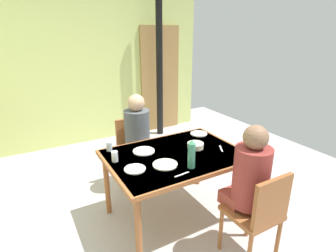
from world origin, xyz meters
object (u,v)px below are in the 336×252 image
Objects in this scene: dining_table at (175,160)px; person_far_diner at (138,131)px; person_near_diner at (250,175)px; chair_far_diner at (134,148)px; serving_bowl_center at (195,145)px; water_bottle_green_near at (192,155)px; chair_near_diner at (259,213)px.

dining_table is 1.74× the size of person_far_diner.
dining_table is 0.72m from person_far_diner.
person_near_diner and person_far_diner have the same top height.
chair_far_diner is 0.31m from person_far_diner.
chair_far_diner is (-0.10, 0.84, -0.18)m from dining_table.
serving_bowl_center is (0.36, -0.82, 0.28)m from chair_far_diner.
person_near_diner reaches higher than water_bottle_green_near.
chair_near_diner is at bearing -70.82° from dining_table.
dining_table is 4.96× the size of water_bottle_green_near.
chair_far_diner reaches higher than dining_table.
dining_table is at bearing -175.01° from serving_bowl_center.
serving_bowl_center is (-0.03, 0.86, 0.28)m from chair_near_diner.
chair_near_diner is at bearing 104.26° from person_far_diner.
chair_far_diner is at bearing -90.00° from person_far_diner.
water_bottle_green_near is (-0.31, 0.40, 0.09)m from person_near_diner.
person_near_diner is 0.73m from serving_bowl_center.
water_bottle_green_near is at bearing 120.11° from chair_near_diner.
person_far_diner is (-0.39, 1.41, 0.00)m from person_near_diner.
serving_bowl_center is (0.36, -0.68, -0.01)m from person_far_diner.
person_near_diner is 0.52m from water_bottle_green_near.
chair_far_diner is 1.62m from person_near_diner.
person_far_diner reaches higher than dining_table.
person_near_diner is at bearing 104.26° from chair_far_diner.
person_near_diner is (-0.00, 0.14, 0.28)m from chair_near_diner.
chair_far_diner is at bearing 94.06° from water_bottle_green_near.
dining_table is at bearing 109.18° from chair_near_diner.
water_bottle_green_near is (-0.31, 0.54, 0.37)m from chair_near_diner.
serving_bowl_center is at bearing 113.63° from chair_far_diner.
chair_near_diner reaches higher than dining_table.
dining_table is 0.28m from serving_bowl_center.
chair_far_diner is 5.12× the size of serving_bowl_center.
serving_bowl_center reaches higher than dining_table.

